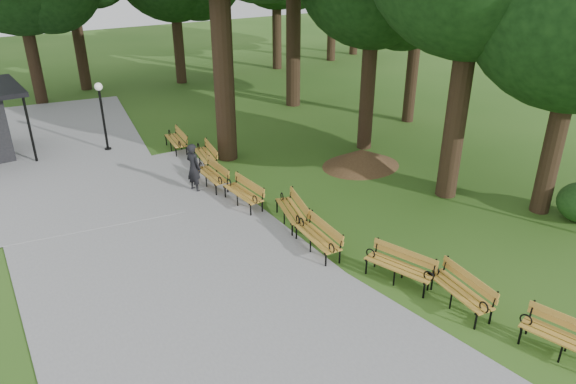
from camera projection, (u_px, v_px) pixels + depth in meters
ground at (346, 269)px, 13.94m from camera, size 100.00×100.00×0.00m
path at (162, 263)px, 14.14m from camera, size 12.00×38.00×0.06m
person at (194, 168)px, 18.09m from camera, size 0.57×0.73×1.75m
lamp_post at (101, 102)px, 21.24m from camera, size 0.32×0.32×2.89m
dirt_mound at (361, 158)px, 20.41m from camera, size 2.70×2.70×0.68m
bench_0 at (566, 340)px, 10.75m from camera, size 1.06×2.00×0.88m
bench_1 at (459, 291)px, 12.30m from camera, size 0.93×1.98×0.88m
bench_2 at (399, 267)px, 13.22m from camera, size 1.15×2.00×0.88m
bench_3 at (317, 237)px, 14.57m from camera, size 0.85×1.96×0.88m
bench_4 at (291, 210)px, 16.08m from camera, size 1.17×2.00×0.88m
bench_5 at (243, 193)px, 17.21m from camera, size 0.69×1.92×0.88m
bench_6 at (212, 175)px, 18.59m from camera, size 0.70×1.92×0.88m
bench_7 at (205, 155)px, 20.37m from camera, size 1.00×1.99×0.88m
bench_8 at (176, 141)px, 21.94m from camera, size 0.90×1.97×0.88m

